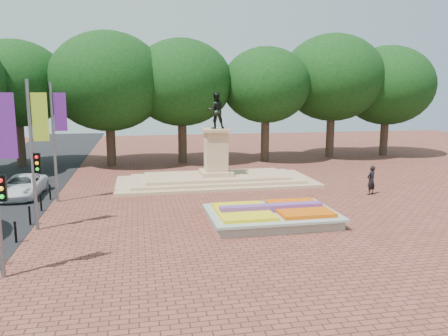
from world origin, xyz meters
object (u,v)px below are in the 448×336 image
Objects in this scene: flower_bed at (272,215)px; pedestrian at (371,180)px; monument at (216,171)px; van at (22,186)px.

pedestrian is (7.97, 4.54, 0.55)m from flower_bed.
flower_bed is 0.45× the size of monument.
monument reaches higher than pedestrian.
monument is 10.53m from pedestrian.
pedestrian reaches higher than van.
flower_bed is at bearing 4.68° from pedestrian.
pedestrian reaches higher than flower_bed.
flower_bed is 15.87m from van.
monument is at bearing -56.22° from pedestrian.
flower_bed is 9.19m from pedestrian.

